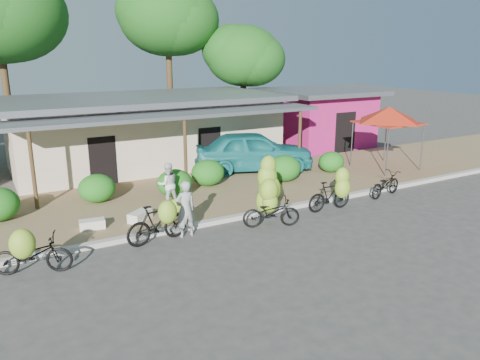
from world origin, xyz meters
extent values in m
plane|color=#3C3A38|center=(0.00, 0.00, 0.00)|extent=(100.00, 100.00, 0.00)
cube|color=#89694A|center=(0.00, 5.00, 0.06)|extent=(60.00, 6.00, 0.12)
cube|color=#A8A399|center=(0.00, 2.00, 0.07)|extent=(60.00, 0.25, 0.15)
cube|color=beige|center=(0.00, 11.00, 1.55)|extent=(12.00, 6.00, 3.10)
cube|color=slate|center=(0.00, 11.00, 3.23)|extent=(13.00, 7.00, 0.25)
cube|color=black|center=(0.00, 8.05, 1.10)|extent=(1.40, 0.12, 2.20)
cube|color=slate|center=(0.00, 7.00, 2.90)|extent=(13.00, 2.00, 0.15)
cylinder|color=#47311C|center=(-5.60, 6.10, 1.43)|extent=(0.14, 0.14, 2.85)
cylinder|color=#47311C|center=(0.00, 6.10, 1.43)|extent=(0.14, 0.14, 2.85)
cylinder|color=#47311C|center=(5.60, 6.10, 1.43)|extent=(0.14, 0.14, 2.85)
cube|color=#BD1D53|center=(10.50, 11.00, 1.50)|extent=(5.00, 5.00, 3.00)
cube|color=slate|center=(10.50, 11.00, 3.12)|extent=(6.00, 6.00, 0.25)
cube|color=black|center=(10.50, 8.55, 1.10)|extent=(1.40, 0.12, 2.20)
cylinder|color=#47311C|center=(-5.50, 16.00, 3.88)|extent=(0.36, 0.36, 7.75)
cylinder|color=#47311C|center=(3.50, 16.50, 3.89)|extent=(0.36, 0.36, 7.78)
ellipsoid|color=#1B4711|center=(3.50, 16.50, 7.35)|extent=(5.66, 5.66, 4.53)
ellipsoid|color=#1B4711|center=(3.00, 16.80, 7.65)|extent=(4.81, 4.81, 3.85)
cylinder|color=#47311C|center=(7.50, 14.50, 2.72)|extent=(0.36, 0.36, 5.44)
ellipsoid|color=#1B4711|center=(7.50, 14.50, 5.13)|extent=(4.54, 4.54, 3.63)
ellipsoid|color=#1B4711|center=(7.00, 14.80, 5.43)|extent=(3.85, 3.85, 3.08)
ellipsoid|color=#175212|center=(-3.60, 5.80, 0.63)|extent=(1.32, 1.19, 1.03)
ellipsoid|color=#175212|center=(-0.92, 5.03, 0.64)|extent=(1.34, 1.20, 1.04)
ellipsoid|color=#175212|center=(0.82, 5.79, 0.65)|extent=(1.37, 1.23, 1.07)
ellipsoid|color=#175212|center=(3.88, 4.81, 0.67)|extent=(1.41, 1.27, 1.10)
ellipsoid|color=#175212|center=(6.63, 5.05, 0.58)|extent=(1.19, 1.07, 0.93)
cylinder|color=#59595E|center=(8.17, 3.26, 1.17)|extent=(0.05, 0.05, 2.10)
cylinder|color=#59595E|center=(10.37, 3.26, 1.17)|extent=(0.05, 0.05, 2.10)
cylinder|color=#59595E|center=(8.17, 5.46, 1.17)|extent=(0.05, 0.05, 2.10)
cylinder|color=#59595E|center=(10.37, 5.46, 1.17)|extent=(0.05, 0.05, 2.10)
cube|color=#A92312|center=(9.27, 4.36, 2.25)|extent=(2.40, 2.40, 0.06)
cone|color=#A92312|center=(9.27, 4.36, 2.63)|extent=(3.50, 3.50, 0.70)
imported|color=black|center=(-6.28, 1.12, 0.50)|extent=(2.03, 1.28, 1.01)
ellipsoid|color=#7FA92A|center=(-6.51, 0.51, 1.06)|extent=(0.59, 0.50, 0.74)
imported|color=black|center=(-2.89, 1.48, 0.58)|extent=(1.99, 0.80, 1.16)
ellipsoid|color=#7FA92A|center=(-2.80, 0.84, 1.10)|extent=(0.54, 0.46, 0.68)
imported|color=black|center=(0.66, 0.90, 0.48)|extent=(1.92, 1.25, 0.96)
ellipsoid|color=#7FA92A|center=(0.82, 1.43, 0.69)|extent=(0.71, 0.60, 0.89)
ellipsoid|color=#7FA92A|center=(0.91, 1.39, 1.08)|extent=(0.75, 0.64, 0.94)
ellipsoid|color=#7FA92A|center=(0.83, 1.42, 1.48)|extent=(0.66, 0.56, 0.83)
ellipsoid|color=#7FA92A|center=(0.86, 1.41, 1.86)|extent=(0.53, 0.45, 0.66)
ellipsoid|color=#7FA92A|center=(0.73, 1.08, 0.74)|extent=(0.53, 0.45, 0.67)
ellipsoid|color=#7FA92A|center=(0.70, 1.10, 1.15)|extent=(0.62, 0.52, 0.77)
imported|color=black|center=(3.30, 1.22, 0.53)|extent=(1.79, 0.56, 1.06)
ellipsoid|color=#7FA92A|center=(3.28, 0.57, 0.98)|extent=(0.56, 0.48, 0.70)
ellipsoid|color=#7FA92A|center=(3.28, 0.62, 1.36)|extent=(0.51, 0.43, 0.63)
imported|color=black|center=(6.24, 1.44, 0.47)|extent=(1.90, 1.01, 0.95)
ellipsoid|color=#7FA92A|center=(-1.67, 3.02, 0.42)|extent=(0.48, 0.41, 0.61)
ellipsoid|color=#7FA92A|center=(-2.14, 2.77, 0.42)|extent=(0.48, 0.41, 0.60)
ellipsoid|color=#7FA92A|center=(2.26, 3.05, 0.44)|extent=(0.51, 0.44, 0.64)
cube|color=silver|center=(-2.87, 3.18, 0.27)|extent=(0.92, 0.83, 0.30)
cube|color=silver|center=(-4.38, 3.20, 0.26)|extent=(0.79, 0.47, 0.28)
imported|color=gray|center=(-2.00, 1.49, 0.86)|extent=(0.64, 0.43, 1.73)
imported|color=silver|center=(-1.50, 4.20, 0.89)|extent=(0.80, 0.65, 1.54)
imported|color=#1A7577|center=(3.71, 7.00, 1.03)|extent=(5.77, 3.88, 1.82)
camera|label=1|loc=(-7.08, -10.73, 5.36)|focal=35.00mm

